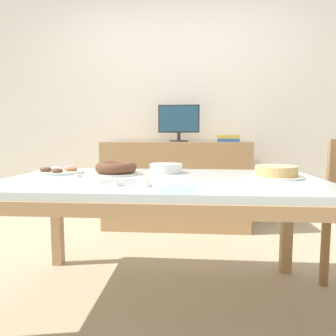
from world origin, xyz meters
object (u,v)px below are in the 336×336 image
object	(u,v)px
pastry_platter	(60,171)
plate_stack	(166,168)
tealight_near_front	(148,185)
tealight_left_edge	(117,184)
book_stack	(228,138)
computer_monitor	(179,123)
cake_chocolate_round	(276,172)
tealight_right_edge	(78,175)
cake_golden_bundt	(116,169)

from	to	relation	value
pastry_platter	plate_stack	distance (m)	0.68
tealight_near_front	tealight_left_edge	distance (m)	0.15
book_stack	tealight_near_front	world-z (taller)	book_stack
computer_monitor	tealight_near_front	xyz separation A→B (m)	(-0.07, -1.76, -0.36)
cake_chocolate_round	tealight_left_edge	distance (m)	0.90
computer_monitor	cake_chocolate_round	xyz separation A→B (m)	(0.61, -1.39, -0.34)
cake_chocolate_round	tealight_near_front	size ratio (longest dim) A/B	7.48
cake_chocolate_round	tealight_right_edge	xyz separation A→B (m)	(-1.13, -0.05, -0.02)
tealight_right_edge	tealight_left_edge	bearing A→B (deg)	-44.40
cake_chocolate_round	tealight_left_edge	bearing A→B (deg)	-156.87
tealight_right_edge	tealight_near_front	size ratio (longest dim) A/B	1.00
book_stack	tealight_left_edge	bearing A→B (deg)	-112.51
plate_stack	computer_monitor	bearing A→B (deg)	88.53
book_stack	plate_stack	size ratio (longest dim) A/B	1.16
book_stack	pastry_platter	size ratio (longest dim) A/B	0.78
pastry_platter	tealight_right_edge	world-z (taller)	same
book_stack	plate_stack	world-z (taller)	book_stack
book_stack	tealight_right_edge	size ratio (longest dim) A/B	6.07
tealight_right_edge	cake_golden_bundt	bearing A→B (deg)	33.51
cake_golden_bundt	tealight_left_edge	size ratio (longest dim) A/B	7.15
tealight_right_edge	cake_chocolate_round	bearing A→B (deg)	2.71
tealight_left_edge	computer_monitor	bearing A→B (deg)	83.02
cake_golden_bundt	computer_monitor	bearing A→B (deg)	76.09
plate_stack	tealight_left_edge	bearing A→B (deg)	-108.80
cake_chocolate_round	tealight_near_front	distance (m)	0.77
plate_stack	tealight_near_front	world-z (taller)	plate_stack
pastry_platter	plate_stack	size ratio (longest dim) A/B	1.48
tealight_near_front	pastry_platter	bearing A→B (deg)	142.24
cake_golden_bundt	tealight_near_front	world-z (taller)	cake_golden_bundt
cake_chocolate_round	pastry_platter	xyz separation A→B (m)	(-1.32, 0.13, -0.02)
computer_monitor	tealight_left_edge	distance (m)	1.79
computer_monitor	pastry_platter	xyz separation A→B (m)	(-0.71, -1.26, -0.36)
plate_stack	tealight_near_front	xyz separation A→B (m)	(-0.04, -0.55, -0.02)
cake_golden_bundt	book_stack	bearing A→B (deg)	57.65
pastry_platter	book_stack	bearing A→B (deg)	45.99
tealight_near_front	cake_chocolate_round	bearing A→B (deg)	28.36
computer_monitor	cake_chocolate_round	bearing A→B (deg)	-66.34
tealight_near_front	tealight_left_edge	bearing A→B (deg)	174.47
pastry_platter	plate_stack	bearing A→B (deg)	4.48
book_stack	cake_chocolate_round	xyz separation A→B (m)	(0.10, -1.39, -0.19)
plate_stack	tealight_left_edge	size ratio (longest dim) A/B	5.25
computer_monitor	book_stack	bearing A→B (deg)	0.16
computer_monitor	cake_golden_bundt	size ratio (longest dim) A/B	1.48
pastry_platter	tealight_right_edge	bearing A→B (deg)	-43.95
cake_golden_bundt	tealight_left_edge	bearing A→B (deg)	-75.10
plate_stack	book_stack	bearing A→B (deg)	65.91
computer_monitor	tealight_left_edge	size ratio (longest dim) A/B	10.60
plate_stack	pastry_platter	bearing A→B (deg)	-175.52
cake_chocolate_round	pastry_platter	bearing A→B (deg)	174.31
cake_chocolate_round	tealight_near_front	xyz separation A→B (m)	(-0.68, -0.37, -0.02)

